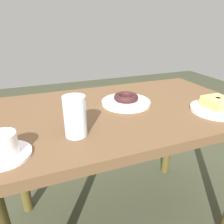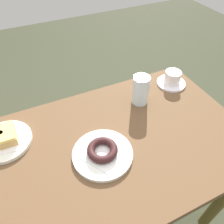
% 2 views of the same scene
% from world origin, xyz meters
% --- Properties ---
extents(ground_plane, '(6.00, 6.00, 0.00)m').
position_xyz_m(ground_plane, '(0.00, 0.00, 0.00)').
color(ground_plane, '#383B28').
extents(table, '(1.11, 0.65, 0.71)m').
position_xyz_m(table, '(0.00, 0.00, 0.61)').
color(table, brown).
rests_on(table, ground_plane).
extents(plate_chocolate_ring, '(0.22, 0.22, 0.01)m').
position_xyz_m(plate_chocolate_ring, '(-0.03, -0.03, 0.71)').
color(plate_chocolate_ring, white).
rests_on(plate_chocolate_ring, table).
extents(napkin_chocolate_ring, '(0.18, 0.18, 0.00)m').
position_xyz_m(napkin_chocolate_ring, '(-0.03, -0.03, 0.72)').
color(napkin_chocolate_ring, white).
rests_on(napkin_chocolate_ring, plate_chocolate_ring).
extents(donut_chocolate_ring, '(0.11, 0.11, 0.03)m').
position_xyz_m(donut_chocolate_ring, '(-0.03, -0.03, 0.74)').
color(donut_chocolate_ring, '#331718').
rests_on(donut_chocolate_ring, napkin_chocolate_ring).
extents(plate_glazed_square, '(0.20, 0.20, 0.02)m').
position_xyz_m(plate_glazed_square, '(-0.35, 0.18, 0.72)').
color(plate_glazed_square, white).
rests_on(plate_glazed_square, table).
extents(napkin_glazed_square, '(0.15, 0.15, 0.00)m').
position_xyz_m(napkin_glazed_square, '(-0.35, 0.18, 0.72)').
color(napkin_glazed_square, white).
rests_on(napkin_glazed_square, plate_glazed_square).
extents(donut_glazed_square, '(0.10, 0.10, 0.04)m').
position_xyz_m(donut_glazed_square, '(-0.35, 0.18, 0.75)').
color(donut_glazed_square, tan).
rests_on(donut_glazed_square, napkin_glazed_square).
extents(water_glass, '(0.07, 0.07, 0.13)m').
position_xyz_m(water_glass, '(0.23, 0.16, 0.77)').
color(water_glass, silver).
rests_on(water_glass, table).
extents(coffee_cup, '(0.14, 0.14, 0.07)m').
position_xyz_m(coffee_cup, '(0.44, 0.21, 0.74)').
color(coffee_cup, silver).
rests_on(coffee_cup, table).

